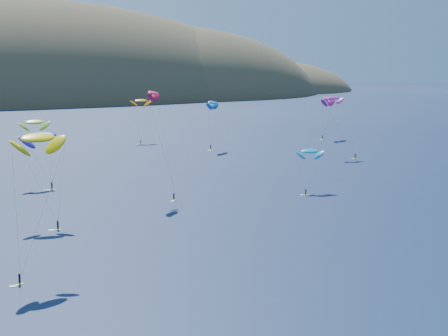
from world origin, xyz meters
name	(u,v)px	position (x,y,z in m)	size (l,w,h in m)	color
island	(26,109)	(39.40, 562.36, -10.74)	(730.00, 300.00, 210.00)	#3D3526
kitesurfer_2	(38,138)	(-42.83, 53.54, 21.57)	(10.83, 10.99, 24.19)	#FCF51C
kitesurfer_3	(34,122)	(-30.22, 127.74, 17.21)	(8.33, 13.13, 19.55)	#FCF51C
kitesurfer_4	(212,103)	(44.04, 168.60, 18.08)	(9.48, 9.29, 20.66)	#FCF51C
kitesurfer_5	(310,151)	(32.63, 86.09, 10.39)	(9.12, 8.18, 12.43)	#FCF51C
kitesurfer_6	(334,98)	(75.31, 133.41, 20.79)	(7.70, 12.13, 22.87)	#FCF51C
kitesurfer_8	(328,99)	(105.34, 177.71, 17.44)	(12.16, 10.02, 20.56)	#FCF51C
kitesurfer_9	(153,93)	(-6.38, 98.40, 25.88)	(6.60, 12.20, 27.89)	#FCF51C
kitesurfer_10	(42,135)	(-36.25, 85.14, 18.31)	(9.67, 12.62, 20.88)	#FCF51C
kitesurfer_11	(141,101)	(27.71, 204.31, 17.33)	(8.94, 11.18, 19.74)	#FCF51C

